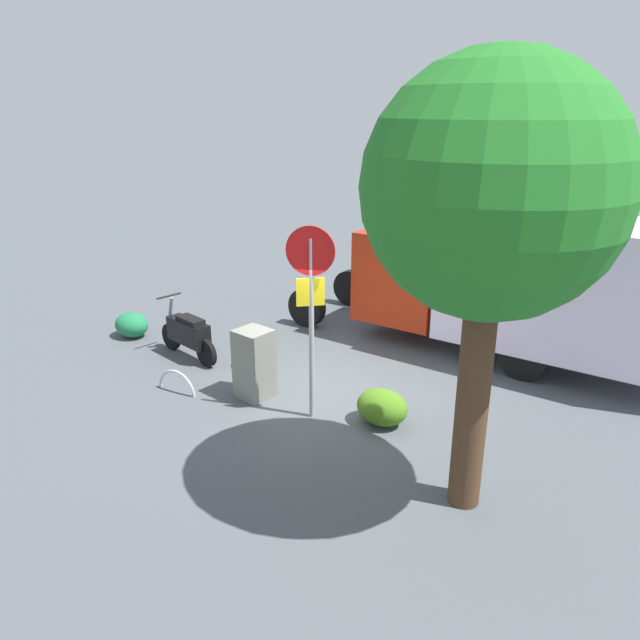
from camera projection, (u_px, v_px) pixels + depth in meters
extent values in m
plane|color=#4A4F53|center=(321.00, 391.00, 10.66)|extent=(60.00, 60.00, 0.00)
cylinder|color=black|center=(552.00, 327.00, 12.48)|extent=(0.90, 0.26, 0.90)
cylinder|color=black|center=(524.00, 356.00, 11.01)|extent=(0.90, 0.26, 0.90)
cylinder|color=black|center=(351.00, 288.00, 15.15)|extent=(0.90, 0.26, 0.90)
cylinder|color=black|center=(307.00, 307.00, 13.69)|extent=(0.90, 0.26, 0.90)
cube|color=silver|center=(568.00, 285.00, 11.12)|extent=(4.50, 2.24, 2.43)
cube|color=#AF280E|center=(411.00, 272.00, 12.95)|extent=(1.82, 2.12, 1.90)
cube|color=black|center=(413.00, 245.00, 12.74)|extent=(1.84, 1.96, 0.60)
cylinder|color=black|center=(171.00, 336.00, 12.42)|extent=(0.57, 0.19, 0.56)
cylinder|color=black|center=(206.00, 353.00, 11.59)|extent=(0.57, 0.19, 0.56)
cube|color=black|center=(189.00, 332.00, 11.88)|extent=(1.14, 0.49, 0.48)
cube|color=black|center=(190.00, 321.00, 11.72)|extent=(0.68, 0.38, 0.12)
cylinder|color=slate|center=(170.00, 312.00, 12.20)|extent=(0.29, 0.11, 0.69)
cylinder|color=black|center=(169.00, 296.00, 12.08)|extent=(0.13, 0.55, 0.04)
cylinder|color=#9E9EA3|center=(311.00, 332.00, 9.30)|extent=(0.08, 0.08, 2.98)
cylinder|color=red|center=(310.00, 251.00, 8.84)|extent=(0.71, 0.32, 0.76)
cube|color=yellow|center=(311.00, 292.00, 9.06)|extent=(0.33, 0.33, 0.44)
cylinder|color=#47301E|center=(473.00, 398.00, 7.20)|extent=(0.40, 0.40, 2.98)
sphere|color=#206D21|center=(493.00, 189.00, 6.35)|extent=(2.89, 2.89, 2.89)
cube|color=slate|center=(254.00, 364.00, 10.27)|extent=(0.62, 0.59, 1.24)
torus|color=#B7B7BC|center=(177.00, 392.00, 10.63)|extent=(0.85, 0.13, 0.85)
ellipsoid|color=#46751B|center=(382.00, 407.00, 9.49)|extent=(0.85, 0.69, 0.58)
ellipsoid|color=#1F7244|center=(132.00, 325.00, 13.09)|extent=(0.80, 0.65, 0.54)
ellipsoid|color=#237B1C|center=(257.00, 355.00, 11.54)|extent=(0.77, 0.63, 0.53)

